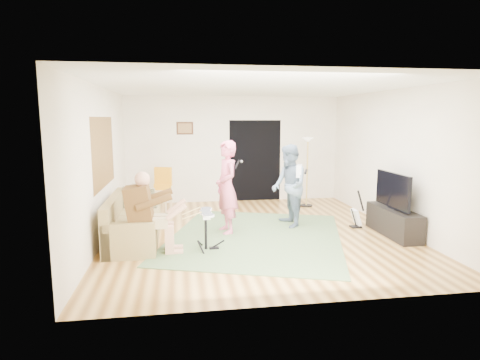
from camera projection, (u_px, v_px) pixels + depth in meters
name	position (u px, v px, depth m)	size (l,w,h in m)	color
floor	(256.00, 233.00, 7.61)	(6.00, 6.00, 0.00)	brown
walls	(256.00, 162.00, 7.41)	(5.50, 6.00, 2.70)	white
ceiling	(256.00, 87.00, 7.20)	(6.00, 6.00, 0.00)	white
window_blinds	(103.00, 152.00, 7.17)	(2.05, 2.05, 0.00)	brown
doorway	(255.00, 161.00, 10.46)	(2.10, 2.10, 0.00)	black
picture_frame	(185.00, 128.00, 10.06)	(0.42, 0.03, 0.32)	#3F2314
area_rug	(256.00, 237.00, 7.32)	(3.01, 3.63, 0.02)	#4F6A41
sofa	(130.00, 227.00, 7.02)	(0.82, 1.99, 0.81)	olive
drummer	(151.00, 222.00, 6.41)	(0.86, 0.48, 1.32)	brown
drum_kit	(206.00, 233.00, 6.57)	(0.36, 0.65, 0.67)	black
singer	(227.00, 187.00, 7.49)	(0.64, 0.42, 1.74)	#E16183
microphone	(237.00, 164.00, 7.45)	(0.06, 0.06, 0.24)	black
guitarist	(289.00, 186.00, 7.94)	(0.80, 0.62, 1.65)	slate
guitar_held	(299.00, 171.00, 7.92)	(0.12, 0.60, 0.26)	white
guitar_spare	(356.00, 217.00, 7.95)	(0.27, 0.24, 0.75)	black
torchiere_lamp	(307.00, 159.00, 9.74)	(0.30, 0.30, 1.69)	black
dining_chair	(161.00, 196.00, 9.32)	(0.54, 0.57, 1.01)	#D3B989
tv_cabinet	(394.00, 222.00, 7.42)	(0.40, 1.40, 0.50)	black
television	(393.00, 190.00, 7.32)	(0.06, 1.11, 0.64)	black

